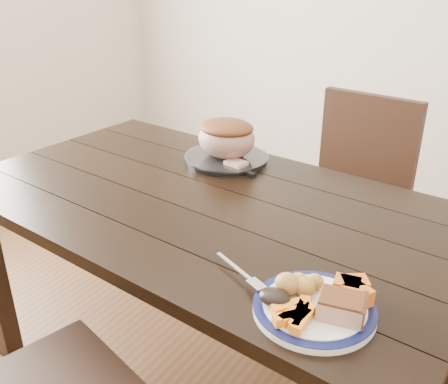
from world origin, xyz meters
The scene contains 15 objects.
ground centered at (0.00, 0.00, 0.00)m, with size 4.00×4.00×0.00m, color #472B16.
dining_table centered at (0.00, 0.00, 0.66)m, with size 1.66×1.02×0.75m.
chair_far centered at (0.23, 0.74, 0.52)m, with size 0.46×0.47×0.93m.
dinner_plate centered at (0.51, -0.33, 0.76)m, with size 0.26×0.26×0.02m, color white.
plate_rim centered at (0.51, -0.33, 0.77)m, with size 0.26×0.26×0.02m, color #0C1340.
serving_platter centered at (-0.12, 0.30, 0.76)m, with size 0.30×0.30×0.02m, color white.
pork_slice centered at (0.56, -0.33, 0.79)m, with size 0.09×0.07×0.04m, color tan.
roasted_potatoes centered at (0.46, -0.31, 0.79)m, with size 0.09×0.09×0.05m.
carrot_batons centered at (0.49, -0.39, 0.78)m, with size 0.08×0.11×0.02m.
pumpkin_wedges centered at (0.56, -0.26, 0.79)m, with size 0.09×0.09×0.04m.
dark_mushroom centered at (0.43, -0.37, 0.79)m, with size 0.07×0.05×0.03m, color black.
fork centered at (0.32, -0.31, 0.77)m, with size 0.17×0.09×0.00m.
roast_joint centered at (-0.12, 0.30, 0.84)m, with size 0.21×0.18×0.14m, color #AA7968.
cut_slice centered at (-0.04, 0.24, 0.78)m, with size 0.07×0.06×0.02m, color tan.
carving_knife centered at (-0.05, 0.26, 0.76)m, with size 0.30×0.14×0.01m.
Camera 1 is at (0.80, -1.14, 1.43)m, focal length 40.00 mm.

